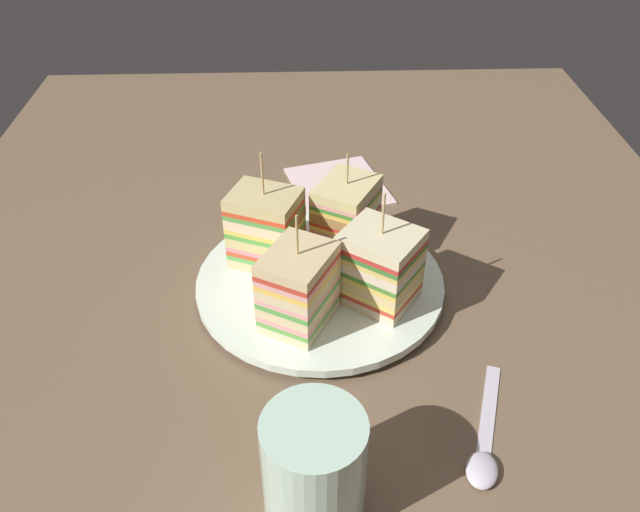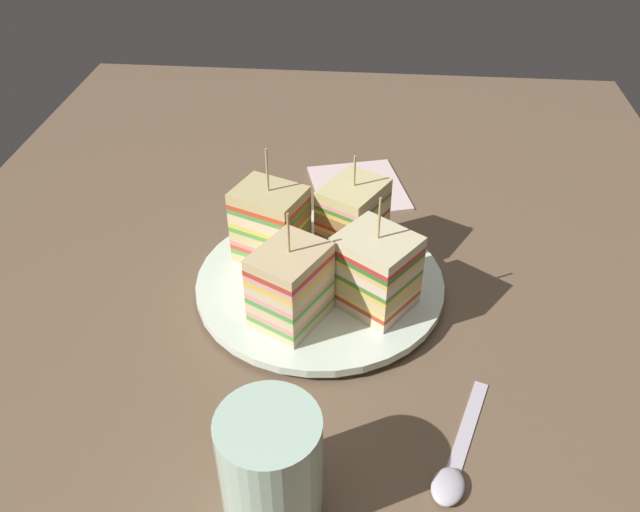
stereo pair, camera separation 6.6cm
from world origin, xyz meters
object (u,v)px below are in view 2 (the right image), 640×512
Objects in this scene: plate at (320,283)px; drinking_glass at (271,470)px; sandwich_wedge_3 at (353,218)px; chip_pile at (318,264)px; sandwich_wedge_2 at (375,271)px; sandwich_wedge_0 at (271,225)px; napkin at (358,187)px; spoon at (453,470)px; sandwich_wedge_1 at (291,286)px.

plate is 25.11cm from drinking_glass.
sandwich_wedge_3 reaches higher than drinking_glass.
sandwich_wedge_2 is at bearing -123.67° from chip_pile.
sandwich_wedge_0 reaches higher than chip_pile.
napkin is (15.24, -0.17, -5.39)cm from sandwich_wedge_3.
sandwich_wedge_0 is 1.40× the size of drinking_glass.
napkin is (42.17, 9.36, -0.15)cm from spoon.
sandwich_wedge_1 is 0.98× the size of sandwich_wedge_2.
sandwich_wedge_3 is (2.39, -8.57, -0.21)cm from sandwich_wedge_0.
sandwich_wedge_0 is 1.15× the size of sandwich_wedge_3.
sandwich_wedge_0 reaches higher than spoon.
sandwich_wedge_1 reaches higher than spoon.
sandwich_wedge_1 is at bearing 159.96° from plate.
sandwich_wedge_0 is 30.97cm from spoon.
sandwich_wedge_2 is (-6.58, -11.23, -0.22)cm from sandwich_wedge_0.
plate is at bearing -159.72° from chip_pile.
sandwich_wedge_1 reaches higher than drinking_glass.
sandwich_wedge_2 is at bearing -140.18° from spoon.
sandwich_wedge_0 is 0.98× the size of spoon.
sandwich_wedge_1 is 21.72cm from spoon.
sandwich_wedge_0 is 6.54cm from chip_pile.
drinking_glass is (-21.70, 7.00, -1.58)cm from sandwich_wedge_2.
drinking_glass is at bearing 177.67° from chip_pile.
spoon is 14.81cm from drinking_glass.
drinking_glass is at bearing -148.89° from sandwich_wedge_1.
sandwich_wedge_1 is 0.96× the size of napkin.
plate is at bearing -3.06° from drinking_glass.
sandwich_wedge_0 reaches higher than sandwich_wedge_3.
plate is at bearing 1.75° from sandwich_wedge_3.
plate is at bearing 171.40° from napkin.
sandwich_wedge_3 is 0.86× the size of spoon.
sandwich_wedge_1 is at bearing 168.72° from napkin.
sandwich_wedge_3 reaches higher than chip_pile.
plate is 2.09× the size of sandwich_wedge_2.
napkin is at bearing -151.32° from sandwich_wedge_3.
plate reaches higher than spoon.
sandwich_wedge_0 is 28.64cm from drinking_glass.
napkin is 1.35× the size of drinking_glass.
sandwich_wedge_1 is 12.99cm from sandwich_wedge_3.
sandwich_wedge_1 is 8.43cm from sandwich_wedge_2.
sandwich_wedge_2 is at bearing -119.39° from plate.
spoon is at bearing -31.36° from sandwich_wedge_0.
sandwich_wedge_2 is at bearing -8.11° from sandwich_wedge_0.
chip_pile is 0.58× the size of napkin.
chip_pile is (-4.99, 3.30, -2.64)cm from sandwich_wedge_3.
spoon is at bearing 48.78° from sandwich_wedge_3.
plate is 8.00cm from sandwich_wedge_3.
sandwich_wedge_3 is 6.54cm from chip_pile.
sandwich_wedge_0 reaches higher than drinking_glass.
chip_pile is (6.89, -1.95, -2.66)cm from sandwich_wedge_1.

